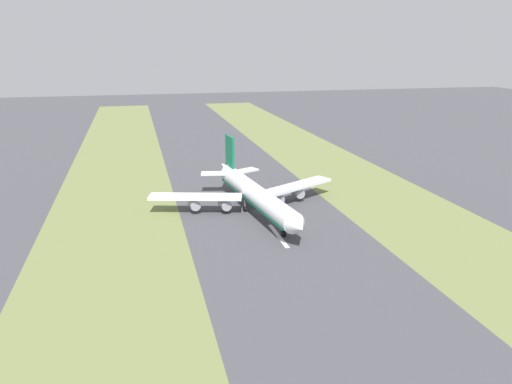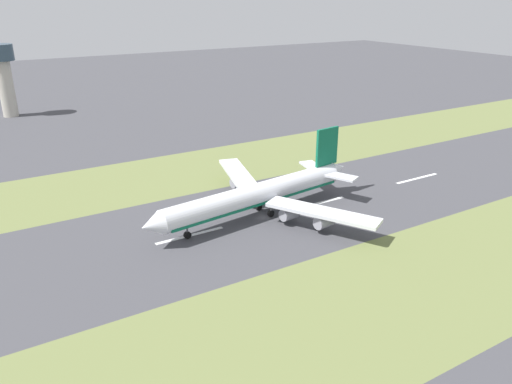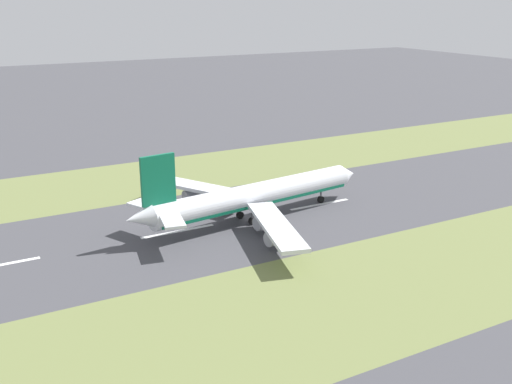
# 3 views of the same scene
# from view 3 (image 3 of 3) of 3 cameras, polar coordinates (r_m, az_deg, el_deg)

# --- Properties ---
(ground_plane) EXTENTS (800.00, 800.00, 0.00)m
(ground_plane) POSITION_cam_3_polar(r_m,az_deg,el_deg) (148.55, -0.75, -2.49)
(ground_plane) COLOR #424247
(grass_median_west) EXTENTS (40.00, 600.00, 0.01)m
(grass_median_west) POSITION_cam_3_polar(r_m,az_deg,el_deg) (187.54, -7.20, 1.76)
(grass_median_west) COLOR olive
(grass_median_west) RESTS_ON ground
(grass_median_east) EXTENTS (40.00, 600.00, 0.01)m
(grass_median_east) POSITION_cam_3_polar(r_m,az_deg,el_deg) (114.08, 10.03, -9.41)
(grass_median_east) COLOR olive
(grass_median_east) RESTS_ON ground
(centreline_dash_mid) EXTENTS (1.20, 18.00, 0.01)m
(centreline_dash_mid) POSITION_cam_3_polar(r_m,az_deg,el_deg) (141.41, -7.45, -3.73)
(centreline_dash_mid) COLOR silver
(centreline_dash_mid) RESTS_ON ground
(centreline_dash_far) EXTENTS (1.20, 18.00, 0.01)m
(centreline_dash_far) POSITION_cam_3_polar(r_m,az_deg,el_deg) (159.07, 6.07, -1.18)
(centreline_dash_far) COLOR silver
(centreline_dash_far) RESTS_ON ground
(airplane_main_jet) EXTENTS (63.64, 67.16, 20.20)m
(airplane_main_jet) POSITION_cam_3_polar(r_m,az_deg,el_deg) (144.86, -0.61, -0.50)
(airplane_main_jet) COLOR silver
(airplane_main_jet) RESTS_ON ground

